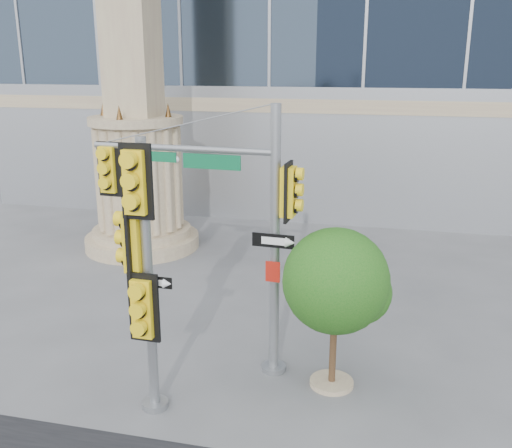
# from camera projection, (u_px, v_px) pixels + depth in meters

# --- Properties ---
(ground) EXTENTS (120.00, 120.00, 0.00)m
(ground) POSITION_uv_depth(u_px,v_px,m) (225.00, 389.00, 12.78)
(ground) COLOR #545456
(ground) RESTS_ON ground
(monument) EXTENTS (4.40, 4.40, 16.60)m
(monument) POSITION_uv_depth(u_px,v_px,m) (135.00, 105.00, 21.00)
(monument) COLOR #9F856C
(monument) RESTS_ON ground
(main_signal_pole) EXTENTS (4.83, 0.72, 6.24)m
(main_signal_pole) POSITION_uv_depth(u_px,v_px,m) (227.00, 210.00, 12.81)
(main_signal_pole) COLOR slate
(main_signal_pole) RESTS_ON ground
(secondary_signal_pole) EXTENTS (0.98, 0.75, 5.74)m
(secondary_signal_pole) POSITION_uv_depth(u_px,v_px,m) (141.00, 259.00, 11.08)
(secondary_signal_pole) COLOR slate
(secondary_signal_pole) RESTS_ON ground
(street_tree) EXTENTS (2.37, 2.31, 3.69)m
(street_tree) POSITION_uv_depth(u_px,v_px,m) (338.00, 285.00, 12.29)
(street_tree) COLOR #9F856C
(street_tree) RESTS_ON ground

